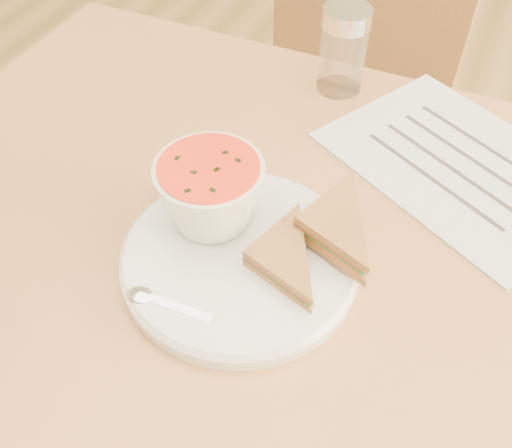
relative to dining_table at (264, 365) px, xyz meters
The scene contains 10 objects.
floor 0.38m from the dining_table, ahead, with size 5.00×6.00×0.01m, color brown.
dining_table is the anchor object (origin of this frame).
chair_far 0.51m from the dining_table, 98.67° to the left, with size 0.42×0.42×0.94m, color brown, non-canonical shape.
plate 0.39m from the dining_table, 87.98° to the right, with size 0.26×0.26×0.02m, color white, non-canonical shape.
soup_bowl 0.44m from the dining_table, 133.98° to the right, with size 0.12×0.12×0.08m, color white, non-canonical shape.
sandwich_half_a 0.42m from the dining_table, 82.03° to the right, with size 0.09×0.09×0.03m, color olive, non-canonical shape.
sandwich_half_b 0.42m from the dining_table, 40.52° to the right, with size 0.10×0.10×0.03m, color olive, non-canonical shape.
spoon 0.43m from the dining_table, 96.53° to the right, with size 0.15×0.03×0.01m, color silver, non-canonical shape.
paper_menu 0.46m from the dining_table, 43.58° to the left, with size 0.33×0.24×0.00m, color silver, non-canonical shape.
condiment_shaker 0.52m from the dining_table, 91.08° to the left, with size 0.07×0.07×0.12m, color silver, non-canonical shape.
Camera 1 is at (0.18, -0.43, 1.25)m, focal length 40.00 mm.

